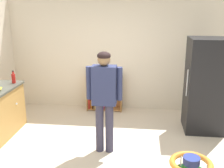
{
  "coord_description": "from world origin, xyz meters",
  "views": [
    {
      "loc": [
        0.44,
        -3.74,
        2.32
      ],
      "look_at": [
        -0.02,
        0.34,
        1.14
      ],
      "focal_mm": 43.39,
      "sensor_mm": 36.0,
      "label": 1
    }
  ],
  "objects_px": {
    "standing_person": "(104,94)",
    "bookshelf": "(102,94)",
    "baby_walker": "(191,168)",
    "ketchup_bottle": "(14,78)",
    "refrigerator": "(205,86)"
  },
  "relations": [
    {
      "from": "standing_person",
      "to": "baby_walker",
      "type": "relative_size",
      "value": 2.76
    },
    {
      "from": "refrigerator",
      "to": "bookshelf",
      "type": "bearing_deg",
      "value": 158.28
    },
    {
      "from": "bookshelf",
      "to": "standing_person",
      "type": "height_order",
      "value": "standing_person"
    },
    {
      "from": "standing_person",
      "to": "refrigerator",
      "type": "bearing_deg",
      "value": 30.55
    },
    {
      "from": "standing_person",
      "to": "bookshelf",
      "type": "bearing_deg",
      "value": 99.59
    },
    {
      "from": "standing_person",
      "to": "baby_walker",
      "type": "bearing_deg",
      "value": -24.55
    },
    {
      "from": "bookshelf",
      "to": "baby_walker",
      "type": "height_order",
      "value": "bookshelf"
    },
    {
      "from": "refrigerator",
      "to": "ketchup_bottle",
      "type": "bearing_deg",
      "value": -175.56
    },
    {
      "from": "refrigerator",
      "to": "bookshelf",
      "type": "xyz_separation_m",
      "value": [
        -2.09,
        0.83,
        -0.53
      ]
    },
    {
      "from": "standing_person",
      "to": "ketchup_bottle",
      "type": "distance_m",
      "value": 2.02
    },
    {
      "from": "baby_walker",
      "to": "ketchup_bottle",
      "type": "relative_size",
      "value": 2.46
    },
    {
      "from": "bookshelf",
      "to": "standing_person",
      "type": "xyz_separation_m",
      "value": [
        0.32,
        -1.88,
        0.64
      ]
    },
    {
      "from": "refrigerator",
      "to": "bookshelf",
      "type": "relative_size",
      "value": 2.09
    },
    {
      "from": "standing_person",
      "to": "ketchup_bottle",
      "type": "relative_size",
      "value": 6.78
    },
    {
      "from": "refrigerator",
      "to": "standing_person",
      "type": "bearing_deg",
      "value": -149.45
    }
  ]
}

